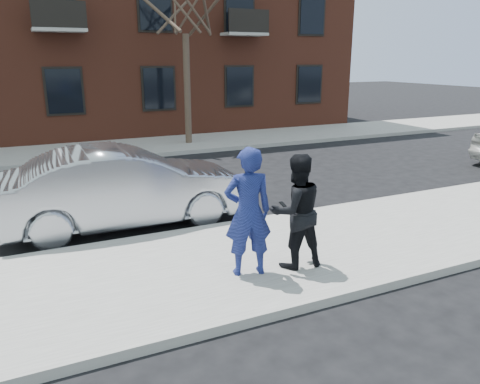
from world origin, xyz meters
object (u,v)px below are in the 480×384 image
street_tree (185,1)px  man_hoodie (248,212)px  man_peacoat (296,211)px  silver_sedan (126,187)px

street_tree → man_hoodie: size_ratio=3.31×
man_hoodie → man_peacoat: 0.83m
silver_sedan → man_peacoat: (2.00, -3.51, 0.24)m
man_peacoat → street_tree: bearing=-96.6°
man_hoodie → man_peacoat: man_hoodie is taller
street_tree → silver_sedan: street_tree is taller
street_tree → silver_sedan: 10.47m
silver_sedan → man_hoodie: 3.65m
street_tree → silver_sedan: (-4.29, -8.32, -4.67)m
man_hoodie → street_tree: bearing=-92.6°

